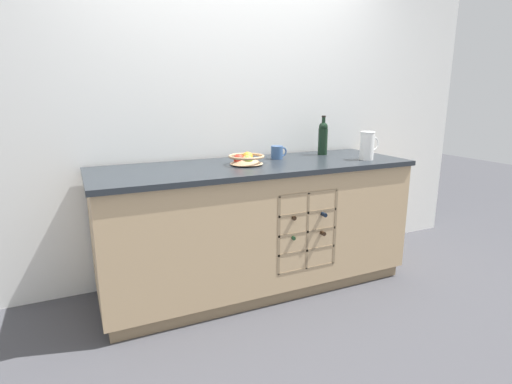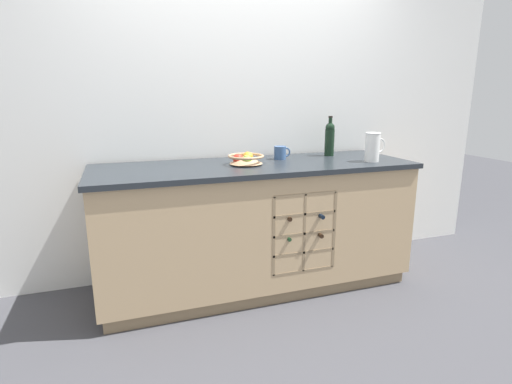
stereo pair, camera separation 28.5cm
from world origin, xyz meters
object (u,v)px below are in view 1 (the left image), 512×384
fruit_bowl (246,159)px  ceramic_mug (277,152)px  white_pitcher (367,145)px  standing_wine_bottle (323,137)px

fruit_bowl → ceramic_mug: bearing=24.7°
fruit_bowl → ceramic_mug: size_ratio=1.94×
white_pitcher → standing_wine_bottle: standing_wine_bottle is taller
white_pitcher → ceramic_mug: bearing=151.9°
white_pitcher → standing_wine_bottle: bearing=113.3°
white_pitcher → standing_wine_bottle: 0.39m
fruit_bowl → standing_wine_bottle: bearing=14.0°
white_pitcher → ceramic_mug: white_pitcher is taller
ceramic_mug → standing_wine_bottle: size_ratio=0.42×
standing_wine_bottle → white_pitcher: bearing=-66.7°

